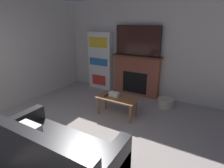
{
  "coord_description": "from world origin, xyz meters",
  "views": [
    {
      "loc": [
        1.87,
        -0.78,
        2.03
      ],
      "look_at": [
        0.06,
        2.39,
        0.77
      ],
      "focal_mm": 28.0,
      "sensor_mm": 36.0,
      "label": 1
    }
  ],
  "objects_px": {
    "fireplace": "(136,75)",
    "bookshelf": "(101,61)",
    "storage_basket": "(165,103)",
    "coffee_table": "(117,100)",
    "tv": "(138,41)",
    "couch": "(56,156)"
  },
  "relations": [
    {
      "from": "tv",
      "to": "couch",
      "type": "relative_size",
      "value": 0.71
    },
    {
      "from": "tv",
      "to": "coffee_table",
      "type": "distance_m",
      "value": 1.85
    },
    {
      "from": "fireplace",
      "to": "bookshelf",
      "type": "xyz_separation_m",
      "value": [
        -1.22,
        -0.02,
        0.3
      ]
    },
    {
      "from": "tv",
      "to": "coffee_table",
      "type": "height_order",
      "value": "tv"
    },
    {
      "from": "couch",
      "to": "bookshelf",
      "type": "distance_m",
      "value": 3.63
    },
    {
      "from": "couch",
      "to": "bookshelf",
      "type": "xyz_separation_m",
      "value": [
        -1.39,
        3.3,
        0.6
      ]
    },
    {
      "from": "coffee_table",
      "to": "storage_basket",
      "type": "xyz_separation_m",
      "value": [
        0.87,
        1.01,
        -0.27
      ]
    },
    {
      "from": "tv",
      "to": "couch",
      "type": "height_order",
      "value": "tv"
    },
    {
      "from": "storage_basket",
      "to": "coffee_table",
      "type": "bearing_deg",
      "value": -130.77
    },
    {
      "from": "coffee_table",
      "to": "storage_basket",
      "type": "distance_m",
      "value": 1.36
    },
    {
      "from": "couch",
      "to": "bookshelf",
      "type": "height_order",
      "value": "bookshelf"
    },
    {
      "from": "fireplace",
      "to": "tv",
      "type": "relative_size",
      "value": 1.11
    },
    {
      "from": "couch",
      "to": "bookshelf",
      "type": "relative_size",
      "value": 1.03
    },
    {
      "from": "coffee_table",
      "to": "bookshelf",
      "type": "relative_size",
      "value": 0.52
    },
    {
      "from": "fireplace",
      "to": "coffee_table",
      "type": "xyz_separation_m",
      "value": [
        0.12,
        -1.42,
        -0.22
      ]
    },
    {
      "from": "coffee_table",
      "to": "bookshelf",
      "type": "bearing_deg",
      "value": 133.96
    },
    {
      "from": "couch",
      "to": "storage_basket",
      "type": "xyz_separation_m",
      "value": [
        0.82,
        2.91,
        -0.19
      ]
    },
    {
      "from": "coffee_table",
      "to": "couch",
      "type": "bearing_deg",
      "value": -88.56
    },
    {
      "from": "couch",
      "to": "storage_basket",
      "type": "height_order",
      "value": "couch"
    },
    {
      "from": "fireplace",
      "to": "couch",
      "type": "relative_size",
      "value": 0.78
    },
    {
      "from": "tv",
      "to": "bookshelf",
      "type": "distance_m",
      "value": 1.4
    },
    {
      "from": "couch",
      "to": "storage_basket",
      "type": "relative_size",
      "value": 4.59
    }
  ]
}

